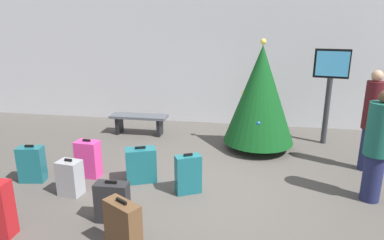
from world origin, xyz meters
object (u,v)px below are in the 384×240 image
Objects in this scene: holiday_tree at (260,95)px; traveller_0 at (378,145)px; suitcase_3 at (70,178)px; suitcase_7 at (188,174)px; suitcase_0 at (88,159)px; traveller_1 at (371,118)px; suitcase_2 at (112,202)px; waiting_bench at (139,120)px; suitcase_1 at (123,227)px; flight_info_kiosk at (330,81)px; suitcase_5 at (141,165)px; suitcase_6 at (32,164)px.

traveller_0 is at bearing -49.20° from holiday_tree.
suitcase_3 is 0.90× the size of suitcase_7.
suitcase_0 is at bearing -147.58° from holiday_tree.
traveller_1 reaches higher than suitcase_0.
traveller_0 is 2.57× the size of suitcase_7.
holiday_tree is 3.86m from suitcase_2.
suitcase_7 is at bearing -8.99° from suitcase_0.
holiday_tree reaches higher than traveller_0.
suitcase_7 is at bearing -57.76° from waiting_bench.
traveller_1 is at bearing 40.06° from suitcase_1.
flight_info_kiosk is 1.53m from traveller_1.
suitcase_5 is at bearing 163.33° from suitcase_7.
suitcase_0 is 1.09× the size of suitcase_5.
traveller_1 is at bearing 31.38° from suitcase_2.
suitcase_7 is at bearing -132.82° from flight_info_kiosk.
suitcase_5 is (-0.38, 1.83, -0.03)m from suitcase_1.
suitcase_1 is at bearing -74.06° from waiting_bench.
suitcase_3 is at bearing -172.40° from traveller_0.
traveller_1 is 3.06× the size of suitcase_3.
suitcase_3 is at bearing -144.25° from flight_info_kiosk.
waiting_bench is at bearing 164.88° from traveller_1.
suitcase_3 is at bearing 147.97° from suitcase_2.
holiday_tree is 1.63m from flight_info_kiosk.
suitcase_7 is (1.83, 0.38, 0.03)m from suitcase_3.
suitcase_1 is at bearing -78.39° from suitcase_5.
suitcase_2 is 0.91× the size of suitcase_6.
suitcase_7 is (1.85, -0.29, -0.01)m from suitcase_0.
waiting_bench is 2.28× the size of suitcase_3.
holiday_tree is 1.11× the size of flight_info_kiosk.
waiting_bench is at bearing 102.86° from suitcase_2.
suitcase_1 is at bearing -139.94° from traveller_1.
waiting_bench is 2.06× the size of suitcase_7.
suitcase_0 is 1.87m from suitcase_7.
traveller_0 is 1.23m from traveller_1.
flight_info_kiosk is 3.07× the size of suitcase_1.
suitcase_1 is 0.71m from suitcase_2.
suitcase_0 reaches higher than suitcase_7.
suitcase_0 is at bearing 179.37° from traveller_0.
suitcase_0 is 2.30m from suitcase_1.
holiday_tree is 3.48× the size of suitcase_7.
suitcase_5 reaches higher than suitcase_2.
traveller_0 reaches higher than suitcase_7.
suitcase_7 reaches higher than suitcase_6.
suitcase_1 is (1.23, -4.30, -0.03)m from waiting_bench.
flight_info_kiosk is (1.49, 0.64, 0.23)m from holiday_tree.
traveller_1 is 2.71× the size of suitcase_1.
waiting_bench is at bearing 87.99° from suitcase_3.
flight_info_kiosk is 1.53× the size of waiting_bench.
traveller_1 is at bearing 20.27° from suitcase_3.
suitcase_2 is 2.07m from suitcase_6.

